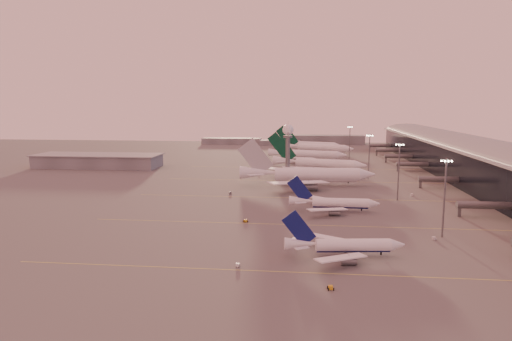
# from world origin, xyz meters

# --- Properties ---
(ground) EXTENTS (700.00, 700.00, 0.00)m
(ground) POSITION_xyz_m (0.00, 0.00, 0.00)
(ground) COLOR #52504F
(ground) RESTS_ON ground
(taxiway_markings) EXTENTS (180.00, 185.25, 0.02)m
(taxiway_markings) POSITION_xyz_m (30.00, 56.00, 0.01)
(taxiway_markings) COLOR #E7E051
(taxiway_markings) RESTS_ON ground
(terminal) EXTENTS (57.00, 362.00, 23.04)m
(terminal) POSITION_xyz_m (107.88, 110.09, 10.52)
(terminal) COLOR black
(terminal) RESTS_ON ground
(hangar) EXTENTS (82.00, 27.00, 8.50)m
(hangar) POSITION_xyz_m (-120.00, 140.00, 4.32)
(hangar) COLOR slate
(hangar) RESTS_ON ground
(radar_tower) EXTENTS (6.40, 6.40, 31.10)m
(radar_tower) POSITION_xyz_m (5.00, 120.00, 20.95)
(radar_tower) COLOR slate
(radar_tower) RESTS_ON ground
(mast_a) EXTENTS (3.60, 0.56, 25.00)m
(mast_a) POSITION_xyz_m (58.00, 0.00, 13.74)
(mast_a) COLOR slate
(mast_a) RESTS_ON ground
(mast_b) EXTENTS (3.60, 0.56, 25.00)m
(mast_b) POSITION_xyz_m (55.00, 55.00, 13.74)
(mast_b) COLOR slate
(mast_b) RESTS_ON ground
(mast_c) EXTENTS (3.60, 0.56, 25.00)m
(mast_c) POSITION_xyz_m (50.00, 110.00, 13.74)
(mast_c) COLOR slate
(mast_c) RESTS_ON ground
(mast_d) EXTENTS (3.60, 0.56, 25.00)m
(mast_d) POSITION_xyz_m (48.00, 200.00, 13.74)
(mast_d) COLOR slate
(mast_d) RESTS_ON ground
(distant_horizon) EXTENTS (165.00, 37.50, 9.00)m
(distant_horizon) POSITION_xyz_m (2.62, 325.14, 3.89)
(distant_horizon) COLOR slate
(distant_horizon) RESTS_ON ground
(narrowbody_near) EXTENTS (33.80, 26.84, 13.22)m
(narrowbody_near) POSITION_xyz_m (25.90, -21.97, 2.68)
(narrowbody_near) COLOR white
(narrowbody_near) RESTS_ON ground
(narrowbody_mid) EXTENTS (35.66, 28.50, 13.94)m
(narrowbody_mid) POSITION_xyz_m (26.25, 31.08, 2.82)
(narrowbody_mid) COLOR white
(narrowbody_mid) RESTS_ON ground
(widebody_white) EXTENTS (69.53, 55.51, 24.46)m
(widebody_white) POSITION_xyz_m (16.51, 85.55, 4.24)
(widebody_white) COLOR white
(widebody_white) RESTS_ON ground
(greentail_a) EXTENTS (57.62, 45.95, 21.37)m
(greentail_a) POSITION_xyz_m (23.52, 134.04, 3.77)
(greentail_a) COLOR white
(greentail_a) RESTS_ON ground
(greentail_b) EXTENTS (57.46, 46.13, 20.93)m
(greentail_b) POSITION_xyz_m (16.81, 184.75, 3.70)
(greentail_b) COLOR white
(greentail_b) RESTS_ON ground
(greentail_c) EXTENTS (60.72, 48.33, 22.71)m
(greentail_c) POSITION_xyz_m (24.28, 230.79, 4.01)
(greentail_c) COLOR white
(greentail_c) RESTS_ON ground
(greentail_d) EXTENTS (58.55, 46.58, 21.94)m
(greentail_d) POSITION_xyz_m (18.55, 256.85, 3.87)
(greentail_d) COLOR white
(greentail_d) RESTS_ON ground
(gsv_truck_a) EXTENTS (4.98, 2.07, 1.97)m
(gsv_truck_a) POSITION_xyz_m (-1.63, -32.92, 1.00)
(gsv_truck_a) COLOR silver
(gsv_truck_a) RESTS_ON ground
(gsv_tug_near) EXTENTS (2.39, 3.40, 0.89)m
(gsv_tug_near) POSITION_xyz_m (20.93, -44.94, 0.46)
(gsv_tug_near) COLOR gold
(gsv_tug_near) RESTS_ON ground
(gsv_catering_a) EXTENTS (4.79, 2.89, 3.66)m
(gsv_catering_a) POSITION_xyz_m (54.82, -3.27, 1.83)
(gsv_catering_a) COLOR silver
(gsv_catering_a) RESTS_ON ground
(gsv_tug_mid) EXTENTS (3.49, 3.72, 0.92)m
(gsv_tug_mid) POSITION_xyz_m (-5.73, 11.33, 0.47)
(gsv_tug_mid) COLOR gold
(gsv_tug_mid) RESTS_ON ground
(gsv_truck_b) EXTENTS (4.94, 2.29, 1.92)m
(gsv_truck_b) POSITION_xyz_m (38.53, 37.10, 0.98)
(gsv_truck_b) COLOR silver
(gsv_truck_b) RESTS_ON ground
(gsv_truck_c) EXTENTS (5.79, 3.52, 2.20)m
(gsv_truck_c) POSITION_xyz_m (-18.81, 60.43, 1.12)
(gsv_truck_c) COLOR #585B5E
(gsv_truck_c) RESTS_ON ground
(gsv_catering_b) EXTENTS (5.18, 2.81, 4.08)m
(gsv_catering_b) POSITION_xyz_m (63.65, 65.25, 2.04)
(gsv_catering_b) COLOR silver
(gsv_catering_b) RESTS_ON ground
(gsv_tug_far) EXTENTS (3.83, 4.12, 1.02)m
(gsv_tug_far) POSITION_xyz_m (4.97, 99.43, 0.52)
(gsv_tug_far) COLOR silver
(gsv_tug_far) RESTS_ON ground
(gsv_truck_d) EXTENTS (2.40, 5.23, 2.04)m
(gsv_truck_d) POSITION_xyz_m (-11.46, 115.85, 1.04)
(gsv_truck_d) COLOR gold
(gsv_truck_d) RESTS_ON ground
(gsv_tug_hangar) EXTENTS (4.32, 3.21, 1.10)m
(gsv_tug_hangar) POSITION_xyz_m (48.32, 146.28, 0.57)
(gsv_tug_hangar) COLOR gold
(gsv_tug_hangar) RESTS_ON ground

